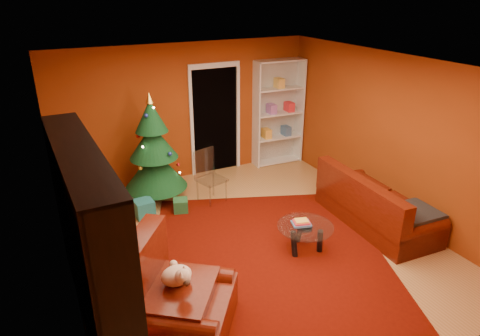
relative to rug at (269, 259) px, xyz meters
name	(u,v)px	position (x,y,z in m)	size (l,w,h in m)	color
floor	(252,243)	(-0.01, 0.50, -0.04)	(5.00, 5.50, 0.05)	#A6723D
ceiling	(254,64)	(-0.01, 0.50, 2.61)	(5.00, 5.50, 0.05)	silver
wall_back	(185,112)	(-0.01, 3.27, 1.29)	(5.00, 0.05, 2.60)	#8C350E
wall_left	(56,199)	(-2.54, 0.50, 1.29)	(0.05, 5.50, 2.60)	#8C350E
wall_right	(391,135)	(2.51, 0.50, 1.29)	(0.05, 5.50, 2.60)	#8C350E
doorway	(215,121)	(0.59, 3.23, 1.04)	(1.06, 0.60, 2.16)	black
rug	(269,259)	(0.00, 0.00, 0.00)	(3.23, 3.77, 0.02)	#550B02
media_unit	(90,238)	(-2.29, -0.08, 1.02)	(0.41, 2.70, 2.07)	black
christmas_tree	(154,149)	(-0.88, 2.51, 0.93)	(1.09, 1.09, 1.94)	#0B3518
gift_box_teal	(144,209)	(-1.25, 1.96, 0.14)	(0.30, 0.30, 0.30)	#1A6C70
gift_box_green	(181,206)	(-0.66, 1.84, 0.11)	(0.24, 0.24, 0.24)	#1C582C
gift_box_red	(159,187)	(-0.77, 2.76, 0.09)	(0.20, 0.20, 0.20)	#A53324
white_bookshelf	(278,113)	(1.94, 3.07, 1.08)	(1.04, 0.37, 2.24)	white
armchair	(181,296)	(-1.52, -0.72, 0.44)	(1.17, 1.17, 0.91)	#450F06
dog	(176,276)	(-1.53, -0.65, 0.67)	(0.40, 0.30, 0.30)	beige
sofa	(377,199)	(2.01, 0.11, 0.43)	(2.04, 0.92, 0.88)	#450F06
coffee_table	(305,238)	(0.56, -0.03, 0.20)	(0.80, 0.80, 0.50)	gray
acrylic_chair	(211,180)	(-0.04, 1.96, 0.41)	(0.43, 0.47, 0.85)	#66605B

